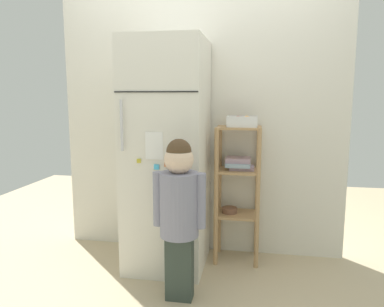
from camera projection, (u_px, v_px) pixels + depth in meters
The scene contains 6 objects.
ground_plane at pixel (193, 266), 2.95m from camera, with size 6.00×6.00×0.00m, color tan.
kitchen_wall_back at pixel (201, 121), 3.13m from camera, with size 2.43×0.03×2.29m, color silver.
refrigerator at pixel (167, 156), 2.87m from camera, with size 0.60×0.66×1.79m.
child_standing at pixel (179, 204), 2.38m from camera, with size 0.35×0.26×1.09m.
pantry_shelf_unit at pixel (238, 181), 2.97m from camera, with size 0.36×0.29×1.12m.
fruit_bin at pixel (243, 122), 2.87m from camera, with size 0.24×0.19×0.09m.
Camera 1 is at (0.47, -2.74, 1.35)m, focal length 34.13 mm.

